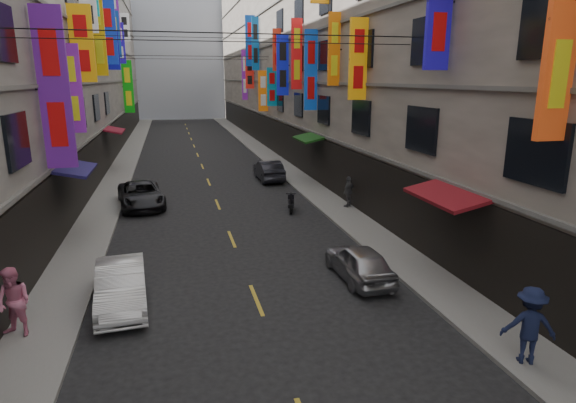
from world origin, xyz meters
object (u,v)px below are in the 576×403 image
car_left_mid (121,285)px  car_right_far (269,170)px  pedestrian_rnear (529,325)px  car_left_far (141,195)px  pedestrian_lfar (14,302)px  pedestrian_rfar (349,192)px  car_right_mid (359,262)px  scooter_far_right (291,202)px

car_left_mid → car_right_far: (8.00, 17.05, 0.02)m
pedestrian_rnear → car_left_far: bearing=-37.3°
car_left_mid → pedestrian_lfar: bearing=-155.2°
car_right_far → pedestrian_lfar: (-10.49, -18.44, 0.38)m
car_left_far → car_right_far: size_ratio=1.15×
pedestrian_rfar → pedestrian_rnear: bearing=47.7°
car_right_mid → pedestrian_rfar: 9.17m
car_right_far → pedestrian_rnear: 22.71m
scooter_far_right → car_right_far: size_ratio=0.43×
car_left_far → pedestrian_lfar: bearing=-108.6°
car_left_mid → pedestrian_lfar: pedestrian_lfar is taller
car_right_mid → pedestrian_rnear: (1.92, -5.77, 0.46)m
car_left_mid → car_right_far: car_right_far is taller
car_right_mid → pedestrian_rnear: size_ratio=1.89×
car_left_mid → car_left_far: 11.91m
car_left_mid → pedestrian_rnear: (9.62, -5.59, 0.41)m
scooter_far_right → car_right_far: (0.42, 7.83, 0.23)m
car_right_mid → car_left_far: bearing=-58.3°
car_right_far → car_left_mid: bearing=64.6°
pedestrian_rnear → pedestrian_lfar: bearing=4.8°
scooter_far_right → car_right_mid: bearing=105.2°
scooter_far_right → car_left_far: (-7.58, 2.69, 0.22)m
car_left_far → pedestrian_rfar: pedestrian_rfar is taller
car_right_mid → pedestrian_rfar: bearing=-110.1°
pedestrian_lfar → car_right_mid: bearing=35.2°
car_left_mid → car_left_far: same height
scooter_far_right → pedestrian_lfar: size_ratio=0.94×
pedestrian_rnear → scooter_far_right: bearing=-58.2°
pedestrian_rnear → pedestrian_rfar: 14.49m
pedestrian_rnear → pedestrian_rfar: (0.98, 14.46, -0.14)m
car_left_far → pedestrian_rfar: size_ratio=2.91×
car_left_mid → pedestrian_lfar: (-2.49, -1.39, 0.40)m
scooter_far_right → car_left_mid: car_left_mid is taller
car_left_far → car_right_mid: 14.03m
car_left_mid → pedestrian_rfar: size_ratio=2.45×
car_left_far → pedestrian_rnear: bearing=-69.2°
car_left_far → pedestrian_lfar: size_ratio=2.52×
scooter_far_right → car_left_mid: size_ratio=0.44×
car_left_mid → scooter_far_right: bearing=46.3°
car_left_mid → car_left_far: bearing=85.7°
scooter_far_right → pedestrian_rfar: (3.02, -0.36, 0.49)m
car_right_far → pedestrian_rnear: (1.62, -22.64, 0.40)m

